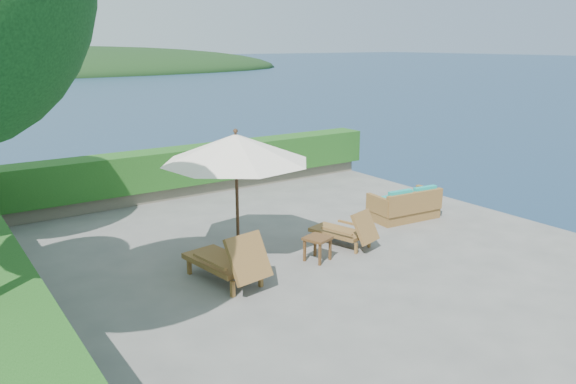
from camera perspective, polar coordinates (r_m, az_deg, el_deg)
ground at (r=11.60m, az=1.02°, el=-6.31°), size 12.00×12.00×0.00m
foundation at (r=12.25m, az=0.98°, el=-13.09°), size 12.00×12.00×3.00m
ocean at (r=12.99m, az=0.95°, el=-18.74°), size 600.00×600.00×0.00m
offshore_island at (r=152.22m, az=-22.98°, el=11.13°), size 126.00×57.60×12.60m
planter_wall_far at (r=16.21m, az=-10.52°, el=0.33°), size 12.00×0.60×0.36m
hedge_far at (r=16.06m, az=-10.64°, el=2.64°), size 12.40×0.90×1.00m
patio_umbrella at (r=10.86m, az=-5.32°, el=4.31°), size 3.53×3.53×2.62m
lounge_left at (r=10.17m, az=-6.01°, el=-6.93°), size 0.99×1.88×1.04m
lounge_right at (r=11.98m, az=5.98°, el=-3.91°), size 0.97×1.56×0.84m
side_table at (r=11.14m, az=3.02°, el=-5.02°), size 0.59×0.59×0.50m
wicker_loveseat at (r=14.02m, az=11.82°, el=-1.45°), size 1.76×1.01×0.83m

